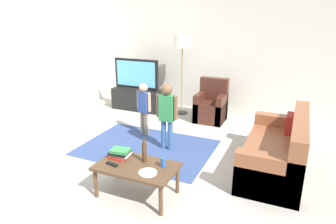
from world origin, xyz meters
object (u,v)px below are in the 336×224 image
tv (136,75)px  child_near_tv (144,104)px  tv_remote (112,164)px  tv_stand (138,99)px  armchair (211,107)px  coffee_table (137,169)px  soda_can (163,162)px  couch (280,153)px  bottle (144,152)px  floor_lamp (182,45)px  book_stack (120,153)px  plate (148,173)px  child_center (167,111)px

tv → child_near_tv: bearing=-55.6°
tv_remote → tv_stand: bearing=124.7°
armchair → coffee_table: 3.10m
armchair → soda_can: armchair is taller
couch → soda_can: size_ratio=15.00×
bottle → soda_can: bottle is taller
tv_stand → floor_lamp: 1.69m
floor_lamp → tv_remote: 3.61m
tv → coffee_table: bearing=-60.5°
floor_lamp → book_stack: (0.40, -3.19, -1.06)m
book_stack → tv: bearing=115.9°
couch → bottle: (-1.54, -1.25, 0.27)m
coffee_table → soda_can: (0.32, 0.10, 0.11)m
tv_stand → plate: size_ratio=5.45×
coffee_table → soda_can: soda_can is taller
child_near_tv → coffee_table: child_near_tv is taller
couch → child_near_tv: bearing=169.8°
book_stack → tv_remote: book_stack is taller
tv → coffee_table: (1.76, -3.12, -0.48)m
couch → floor_lamp: floor_lamp is taller
coffee_table → bottle: size_ratio=3.12×
floor_lamp → soda_can: bearing=-72.3°
couch → soda_can: (-1.27, -1.27, 0.19)m
armchair → child_center: child_center is taller
coffee_table → plate: size_ratio=4.55×
tv_stand → tv_remote: tv_stand is taller
floor_lamp → child_center: floor_lamp is taller
couch → child_near_tv: 2.52m
tv_stand → soda_can: 3.69m
child_near_tv → plate: (1.09, -1.93, -0.17)m
plate → tv_remote: bearing=180.0°
armchair → tv_stand: bearing=178.8°
floor_lamp → coffee_table: 3.56m
book_stack → bottle: bearing=3.8°
tv_stand → child_center: 2.37m
couch → bottle: size_ratio=5.62×
floor_lamp → book_stack: 3.39m
tv_remote → soda_can: size_ratio=1.42×
tv_remote → tv: bearing=124.9°
plate → bottle: bearing=125.4°
armchair → book_stack: size_ratio=3.24×
couch → bottle: bearing=-140.9°
tv_stand → child_center: size_ratio=1.06×
tv → book_stack: tv is taller
tv_stand → soda_can: (2.08, -3.04, 0.24)m
child_center → soda_can: bearing=-67.6°
coffee_table → plate: plate is taller
soda_can → plate: (-0.10, -0.22, -0.05)m
couch → tv_remote: 2.40m
coffee_table → plate: (0.22, -0.12, 0.06)m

